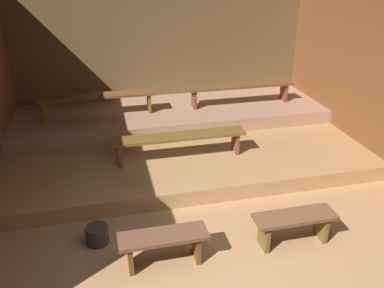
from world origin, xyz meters
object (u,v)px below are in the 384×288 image
object	(u,v)px
bench_middle_left	(97,98)
pail_floor	(97,235)
bench_floor_left	(163,242)
bench_floor_right	(294,222)
bench_middle_right	(240,88)
bench_lower_center	(179,139)

from	to	relation	value
bench_middle_left	pail_floor	world-z (taller)	bench_middle_left
bench_floor_left	bench_middle_left	xyz separation A→B (m)	(-0.58, 3.55, 0.50)
bench_floor_left	bench_floor_right	xyz separation A→B (m)	(1.54, 0.00, 0.00)
bench_floor_left	bench_middle_right	xyz separation A→B (m)	(2.12, 3.55, 0.50)
bench_floor_left	pail_floor	distance (m)	0.90
bench_middle_left	bench_middle_right	distance (m)	2.70
bench_middle_left	pail_floor	size ratio (longest dim) A/B	7.78
bench_floor_left	bench_middle_left	world-z (taller)	bench_middle_left
bench_floor_right	pail_floor	size ratio (longest dim) A/B	3.63
bench_floor_right	bench_middle_right	bearing A→B (deg)	80.78
bench_floor_left	bench_lower_center	size ratio (longest dim) A/B	0.47
bench_lower_center	pail_floor	world-z (taller)	bench_lower_center
bench_middle_left	bench_middle_right	bearing A→B (deg)	0.00
bench_lower_center	pail_floor	xyz separation A→B (m)	(-1.30, -1.48, -0.44)
bench_floor_left	pail_floor	size ratio (longest dim) A/B	3.63
bench_floor_right	bench_floor_left	bearing A→B (deg)	180.00
bench_middle_right	pail_floor	bearing A→B (deg)	-133.10
bench_floor_right	bench_middle_left	bearing A→B (deg)	120.84
bench_floor_left	bench_lower_center	bearing A→B (deg)	73.60
bench_lower_center	bench_middle_right	world-z (taller)	bench_middle_right
pail_floor	bench_floor_right	bearing A→B (deg)	-13.23
bench_middle_left	bench_middle_right	world-z (taller)	same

